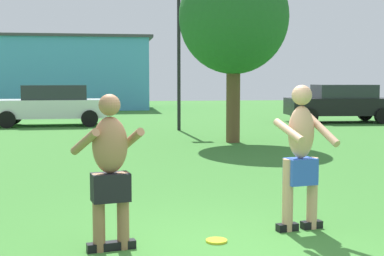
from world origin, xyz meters
The scene contains 8 objects.
player_near centered at (1.20, 0.91, 0.93)m, with size 0.68×0.68×1.75m.
player_in_black centered at (-1.05, 0.46, 0.88)m, with size 0.80×0.64×1.66m.
frisbee centered at (0.11, 0.58, 0.01)m, with size 0.24×0.24×0.03m, color yellow.
car_black_near_post centered at (8.47, 16.42, 0.82)m, with size 4.41×2.26×1.58m.
car_white_mid_lot centered at (-3.33, 16.57, 0.82)m, with size 4.36×2.14×1.58m.
lamp_post centered at (1.34, 13.87, 3.25)m, with size 0.60×0.24×5.23m.
outbuilding_behind_lot centered at (-5.03, 29.52, 2.18)m, with size 12.86×6.78×4.35m.
tree_left_field centered at (2.42, 10.00, 3.53)m, with size 3.10×3.10×5.17m.
Camera 1 is at (-1.03, -5.28, 1.82)m, focal length 51.08 mm.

